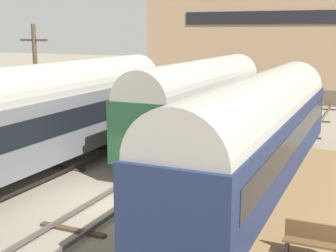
{
  "coord_description": "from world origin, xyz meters",
  "views": [
    {
      "loc": [
        9.13,
        -15.37,
        6.76
      ],
      "look_at": [
        0.0,
        5.04,
        2.2
      ],
      "focal_mm": 50.0,
      "sensor_mm": 36.0,
      "label": 1
    }
  ],
  "objects_px": {
    "train_car_navy": "(259,128)",
    "train_car_green": "(200,99)",
    "train_car_grey": "(50,111)",
    "utility_pole": "(37,87)",
    "bench": "(312,240)"
  },
  "relations": [
    {
      "from": "train_car_navy",
      "to": "train_car_green",
      "type": "relative_size",
      "value": 1.15
    },
    {
      "from": "train_car_navy",
      "to": "train_car_grey",
      "type": "distance_m",
      "value": 9.86
    },
    {
      "from": "train_car_navy",
      "to": "utility_pole",
      "type": "xyz_separation_m",
      "value": [
        -12.88,
        1.87,
        0.86
      ]
    },
    {
      "from": "bench",
      "to": "utility_pole",
      "type": "distance_m",
      "value": 18.35
    },
    {
      "from": "bench",
      "to": "train_car_navy",
      "type": "bearing_deg",
      "value": 113.57
    },
    {
      "from": "train_car_navy",
      "to": "utility_pole",
      "type": "relative_size",
      "value": 2.56
    },
    {
      "from": "train_car_navy",
      "to": "utility_pole",
      "type": "distance_m",
      "value": 13.05
    },
    {
      "from": "bench",
      "to": "utility_pole",
      "type": "height_order",
      "value": "utility_pole"
    },
    {
      "from": "train_car_grey",
      "to": "utility_pole",
      "type": "bearing_deg",
      "value": 137.36
    },
    {
      "from": "train_car_green",
      "to": "train_car_navy",
      "type": "bearing_deg",
      "value": -52.34
    },
    {
      "from": "train_car_green",
      "to": "bench",
      "type": "xyz_separation_m",
      "value": [
        7.95,
        -13.33,
        -1.4
      ]
    },
    {
      "from": "train_car_navy",
      "to": "train_car_grey",
      "type": "xyz_separation_m",
      "value": [
        -9.81,
        -0.96,
        0.15
      ]
    },
    {
      "from": "train_car_navy",
      "to": "bench",
      "type": "relative_size",
      "value": 13.01
    },
    {
      "from": "train_car_grey",
      "to": "bench",
      "type": "relative_size",
      "value": 13.15
    },
    {
      "from": "train_car_grey",
      "to": "bench",
      "type": "height_order",
      "value": "train_car_grey"
    }
  ]
}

